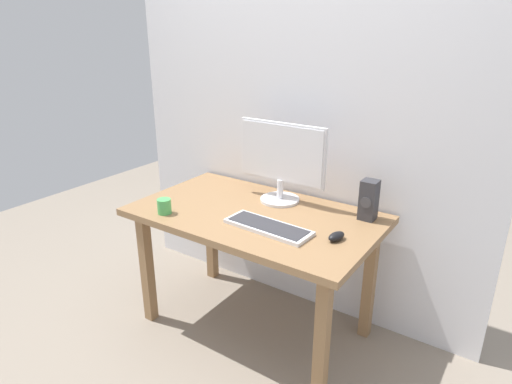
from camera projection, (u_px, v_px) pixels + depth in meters
ground_plane at (255, 325)px, 2.64m from camera, size 6.00×6.00×0.00m
wall_back at (298, 61)px, 2.44m from camera, size 2.33×0.04×3.00m
desk at (255, 228)px, 2.41m from camera, size 1.33×0.78×0.74m
monitor at (281, 160)px, 2.45m from camera, size 0.54×0.23×0.45m
keyboard_primary at (268, 227)px, 2.18m from camera, size 0.46×0.18×0.02m
mouse at (336, 236)px, 2.06m from camera, size 0.08×0.11×0.04m
speaker_right at (369, 200)px, 2.26m from camera, size 0.08×0.09×0.21m
coffee_mug at (164, 206)px, 2.35m from camera, size 0.07×0.07×0.08m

